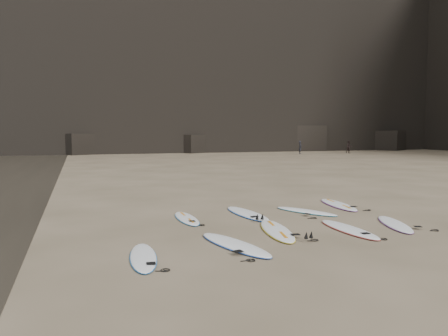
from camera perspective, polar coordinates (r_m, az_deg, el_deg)
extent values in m
plane|color=#897559|center=(12.05, 11.21, -8.23)|extent=(240.00, 240.00, 0.00)
cube|color=black|center=(74.01, -5.94, 18.23)|extent=(170.00, 32.00, 40.00)
cube|color=black|center=(56.92, -4.44, 3.18)|extent=(4.23, 4.46, 2.33)
cube|color=black|center=(64.11, 10.26, 3.86)|extent=(5.95, 5.19, 3.59)
cube|color=black|center=(69.72, 20.49, 3.40)|extent=(5.31, 5.56, 2.88)
cube|color=black|center=(55.20, -18.70, 2.98)|extent=(4.49, 4.76, 2.49)
ellipsoid|color=white|center=(9.61, -10.51, -11.33)|extent=(0.77, 2.30, 0.08)
ellipsoid|color=white|center=(10.43, 1.39, -9.91)|extent=(1.30, 2.77, 0.10)
ellipsoid|color=white|center=(11.93, 6.92, -8.06)|extent=(1.21, 2.83, 0.10)
ellipsoid|color=white|center=(12.48, 15.97, -7.65)|extent=(0.64, 2.58, 0.09)
ellipsoid|color=white|center=(13.59, 21.41, -6.81)|extent=(1.41, 2.45, 0.09)
ellipsoid|color=white|center=(13.55, -4.89, -6.54)|extent=(0.56, 2.27, 0.08)
ellipsoid|color=white|center=(14.26, 3.03, -5.92)|extent=(0.86, 2.80, 0.10)
ellipsoid|color=white|center=(14.92, 10.66, -5.55)|extent=(1.58, 2.35, 0.08)
ellipsoid|color=white|center=(16.49, 14.69, -4.62)|extent=(1.08, 2.81, 0.10)
imported|color=black|center=(54.39, 9.92, 2.67)|extent=(0.50, 0.66, 1.61)
imported|color=black|center=(57.23, 16.02, 2.67)|extent=(0.85, 0.70, 1.62)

